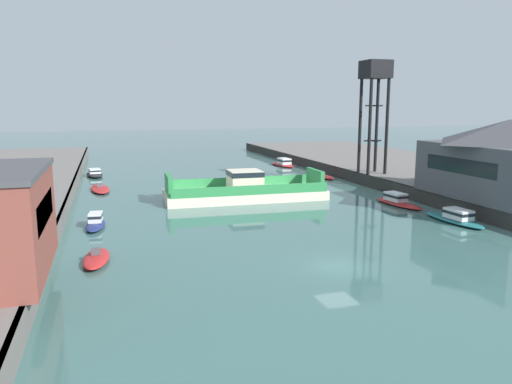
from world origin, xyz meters
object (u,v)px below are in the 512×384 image
at_px(moored_boat_upstream_a, 456,217).
at_px(moored_boat_far_right, 322,176).
at_px(moored_boat_near_left, 100,189).
at_px(crane_tower, 375,85).
at_px(moored_boat_near_right, 95,173).
at_px(moored_boat_mid_right, 397,200).
at_px(moored_boat_upstream_b, 95,222).
at_px(chain_ferry, 245,190).
at_px(moored_boat_mid_left, 96,258).
at_px(warehouse_shed, 507,158).
at_px(moored_boat_far_left, 283,163).

bearing_deg(moored_boat_upstream_a, moored_boat_far_right, 89.67).
relative_size(moored_boat_near_left, crane_tower, 0.52).
xyz_separation_m(moored_boat_far_right, moored_boat_upstream_a, (-0.18, -30.68, 0.26)).
xyz_separation_m(moored_boat_near_right, crane_tower, (38.01, -20.04, 13.50)).
distance_m(moored_boat_mid_right, moored_boat_upstream_a, 9.02).
distance_m(moored_boat_upstream_a, moored_boat_upstream_b, 34.15).
distance_m(moored_boat_near_left, moored_boat_upstream_b, 20.72).
relative_size(chain_ferry, moored_boat_upstream_b, 3.70).
bearing_deg(moored_boat_mid_left, moored_boat_far_right, 45.02).
xyz_separation_m(chain_ferry, moored_boat_far_right, (16.33, 13.22, -0.82)).
relative_size(moored_boat_mid_right, warehouse_shed, 0.51).
height_order(chain_ferry, moored_boat_near_left, chain_ferry).
bearing_deg(moored_boat_upstream_a, moored_boat_upstream_b, 166.08).
bearing_deg(warehouse_shed, moored_boat_near_left, 147.36).
bearing_deg(moored_boat_near_right, moored_boat_mid_left, -88.85).
height_order(moored_boat_near_left, moored_boat_mid_right, moored_boat_mid_right).
bearing_deg(chain_ferry, moored_boat_far_left, 61.68).
xyz_separation_m(chain_ferry, moored_boat_upstream_b, (-17.00, -9.24, -0.57)).
relative_size(moored_boat_far_right, moored_boat_upstream_b, 1.24).
distance_m(moored_boat_upstream_a, warehouse_shed, 9.98).
height_order(moored_boat_far_right, moored_boat_upstream_b, moored_boat_upstream_b).
bearing_deg(moored_boat_near_right, moored_boat_near_left, -86.22).
distance_m(moored_boat_mid_left, warehouse_shed, 41.72).
bearing_deg(moored_boat_upstream_a, chain_ferry, 132.78).
xyz_separation_m(moored_boat_mid_left, moored_boat_mid_right, (32.37, 11.46, 0.22)).
xyz_separation_m(moored_boat_near_left, moored_boat_far_right, (33.09, 1.75, 0.00)).
relative_size(moored_boat_near_right, moored_boat_upstream_a, 0.93).
distance_m(moored_boat_upstream_a, crane_tower, 26.86).
relative_size(moored_boat_far_left, moored_boat_upstream_a, 1.08).
bearing_deg(moored_boat_upstream_b, moored_boat_near_left, 89.36).
bearing_deg(chain_ferry, moored_boat_far_right, 38.99).
height_order(moored_boat_upstream_b, warehouse_shed, warehouse_shed).
bearing_deg(chain_ferry, crane_tower, 14.90).
relative_size(moored_boat_near_right, warehouse_shed, 0.49).
bearing_deg(moored_boat_mid_right, chain_ferry, 151.52).
bearing_deg(moored_boat_upstream_a, crane_tower, 79.67).
xyz_separation_m(chain_ferry, moored_boat_near_right, (-17.69, 25.44, -0.60)).
relative_size(moored_boat_far_left, warehouse_shed, 0.56).
height_order(chain_ferry, moored_boat_far_right, chain_ferry).
height_order(warehouse_shed, crane_tower, crane_tower).
xyz_separation_m(warehouse_shed, crane_tower, (-3.95, 20.23, 8.29)).
distance_m(chain_ferry, moored_boat_far_left, 33.38).
xyz_separation_m(moored_boat_upstream_a, warehouse_shed, (8.12, 2.64, 5.16)).
distance_m(chain_ferry, moored_boat_mid_left, 26.05).
distance_m(moored_boat_far_left, crane_tower, 27.83).
xyz_separation_m(moored_boat_upstream_a, crane_tower, (4.17, 22.87, 13.46)).
height_order(moored_boat_upstream_b, crane_tower, crane_tower).
bearing_deg(moored_boat_mid_left, moored_boat_upstream_a, 4.26).
bearing_deg(moored_boat_near_left, crane_tower, -9.28).
xyz_separation_m(moored_boat_near_left, moored_boat_near_right, (-0.92, 13.97, 0.22)).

